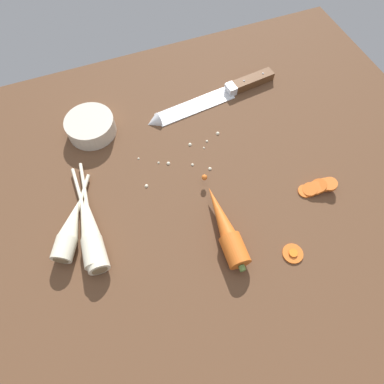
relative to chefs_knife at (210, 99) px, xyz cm
name	(u,v)px	position (x,y,z in cm)	size (l,w,h in cm)	color
ground_plane	(189,192)	(-13.90, -21.34, -2.65)	(120.00, 90.00, 4.00)	brown
chefs_knife	(210,99)	(0.00, 0.00, 0.00)	(34.86, 7.27, 4.18)	silver
whole_carrot	(225,227)	(-10.87, -33.16, 1.45)	(4.85, 21.21, 4.20)	#D6601E
parsnip_front	(90,229)	(-35.10, -24.00, 1.33)	(5.13, 24.03, 4.00)	beige
parsnip_mid_left	(70,229)	(-38.64, -22.79, 1.33)	(10.70, 17.93, 4.00)	beige
parsnip_mid_right	(89,233)	(-35.37, -24.88, 1.33)	(4.17, 24.07, 4.00)	beige
carrot_slice_stack	(317,187)	(10.95, -31.41, 0.31)	(7.95, 3.99, 2.73)	#D6601E
carrot_slice_stray_near	(293,253)	(-0.64, -41.99, -0.29)	(3.94, 3.94, 0.70)	#D6601E
prep_bowl	(90,126)	(-29.36, 0.71, 1.50)	(11.00, 11.00, 4.00)	beige
mince_crumbs	(187,156)	(-11.48, -13.84, -0.28)	(20.48, 9.18, 0.84)	beige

